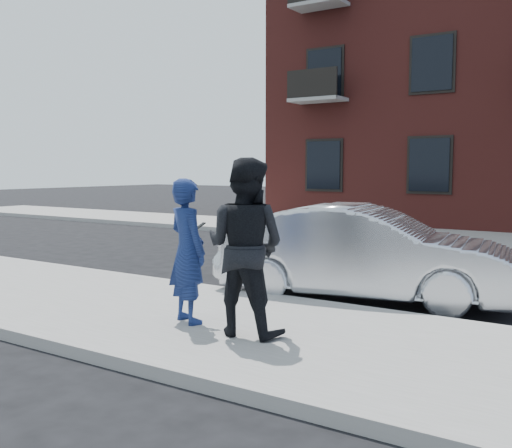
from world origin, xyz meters
The scene contains 6 objects.
ground centered at (0.00, 0.00, 0.00)m, with size 100.00×100.00×0.00m, color black.
near_sidewalk centered at (0.00, -0.25, 0.07)m, with size 50.00×3.50×0.15m, color gray.
near_curb centered at (0.00, 1.55, 0.07)m, with size 50.00×0.10×0.15m, color #999691.
silver_sedan centered at (-1.40, 2.52, 0.76)m, with size 1.61×4.63×1.53m, color #B7BABF.
man_hoodie centered at (-2.54, -0.47, 1.07)m, with size 0.78×0.66×1.84m.
man_peacoat centered at (-1.61, -0.53, 1.19)m, with size 1.09×0.89×2.09m.
Camera 1 is at (2.34, -6.26, 2.12)m, focal length 42.00 mm.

